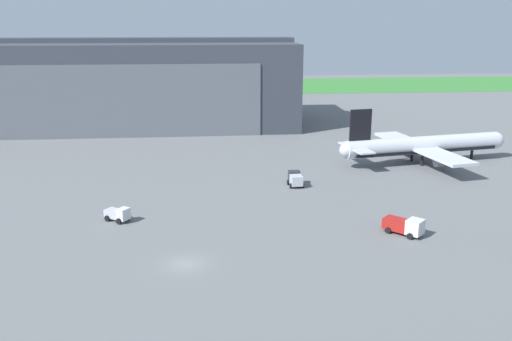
{
  "coord_description": "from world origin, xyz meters",
  "views": [
    {
      "loc": [
        2.82,
        -57.62,
        27.3
      ],
      "look_at": [
        10.07,
        19.98,
        5.48
      ],
      "focal_mm": 37.65,
      "sensor_mm": 36.0,
      "label": 1
    }
  ],
  "objects_px": {
    "baggage_tug": "(118,214)",
    "fuel_bowser": "(295,179)",
    "ops_van": "(405,226)",
    "maintenance_hangar": "(132,83)",
    "airliner_far_right": "(424,146)"
  },
  "relations": [
    {
      "from": "maintenance_hangar",
      "to": "fuel_bowser",
      "type": "distance_m",
      "value": 70.71
    },
    {
      "from": "fuel_bowser",
      "to": "baggage_tug",
      "type": "bearing_deg",
      "value": -152.92
    },
    {
      "from": "ops_van",
      "to": "baggage_tug",
      "type": "relative_size",
      "value": 1.31
    },
    {
      "from": "ops_van",
      "to": "fuel_bowser",
      "type": "distance_m",
      "value": 25.06
    },
    {
      "from": "ops_van",
      "to": "maintenance_hangar",
      "type": "bearing_deg",
      "value": 118.54
    },
    {
      "from": "maintenance_hangar",
      "to": "ops_van",
      "type": "bearing_deg",
      "value": -61.46
    },
    {
      "from": "ops_van",
      "to": "fuel_bowser",
      "type": "height_order",
      "value": "fuel_bowser"
    },
    {
      "from": "ops_van",
      "to": "baggage_tug",
      "type": "distance_m",
      "value": 39.37
    },
    {
      "from": "maintenance_hangar",
      "to": "fuel_bowser",
      "type": "bearing_deg",
      "value": -60.43
    },
    {
      "from": "airliner_far_right",
      "to": "fuel_bowser",
      "type": "bearing_deg",
      "value": -154.94
    },
    {
      "from": "airliner_far_right",
      "to": "ops_van",
      "type": "bearing_deg",
      "value": -115.38
    },
    {
      "from": "baggage_tug",
      "to": "fuel_bowser",
      "type": "bearing_deg",
      "value": 27.08
    },
    {
      "from": "ops_van",
      "to": "fuel_bowser",
      "type": "relative_size",
      "value": 1.43
    },
    {
      "from": "baggage_tug",
      "to": "ops_van",
      "type": "bearing_deg",
      "value": -12.44
    },
    {
      "from": "maintenance_hangar",
      "to": "baggage_tug",
      "type": "relative_size",
      "value": 21.85
    }
  ]
}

